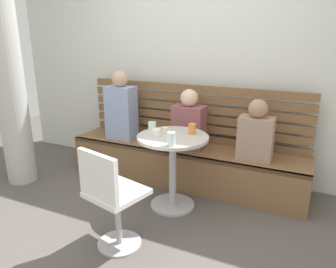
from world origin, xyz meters
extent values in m
plane|color=#514C47|center=(0.00, 0.00, 0.00)|extent=(8.00, 8.00, 0.00)
cube|color=silver|center=(0.00, 1.64, 1.45)|extent=(5.20, 0.10, 2.90)
cylinder|color=#B2B2AD|center=(-1.75, 0.45, 1.40)|extent=(0.32, 0.32, 2.80)
cube|color=brown|center=(0.00, 1.20, 0.22)|extent=(2.70, 0.52, 0.44)
cube|color=brown|center=(0.00, 0.96, 0.42)|extent=(2.70, 0.04, 0.04)
cube|color=brown|center=(0.00, 1.44, 0.48)|extent=(2.65, 0.04, 0.09)
cube|color=brown|center=(0.00, 1.44, 0.61)|extent=(2.65, 0.04, 0.09)
cube|color=brown|center=(0.00, 1.44, 0.72)|extent=(2.65, 0.04, 0.09)
cube|color=brown|center=(0.00, 1.44, 0.84)|extent=(2.65, 0.04, 0.09)
cube|color=brown|center=(0.00, 1.44, 0.95)|extent=(2.65, 0.04, 0.09)
cube|color=brown|center=(0.00, 1.44, 1.06)|extent=(2.65, 0.04, 0.09)
cylinder|color=#ADADB2|center=(0.11, 0.65, 0.01)|extent=(0.44, 0.44, 0.02)
cylinder|color=#ADADB2|center=(0.11, 0.65, 0.37)|extent=(0.07, 0.07, 0.69)
cylinder|color=#B7B2A8|center=(0.11, 0.65, 0.72)|extent=(0.68, 0.68, 0.03)
cylinder|color=#ADADB2|center=(-0.04, -0.10, 0.01)|extent=(0.36, 0.36, 0.02)
cylinder|color=#ADADB2|center=(-0.04, -0.10, 0.23)|extent=(0.05, 0.05, 0.45)
cube|color=white|center=(-0.04, -0.10, 0.47)|extent=(0.49, 0.49, 0.04)
cube|color=white|center=(-0.08, -0.26, 0.67)|extent=(0.40, 0.14, 0.36)
cube|color=#8C9EC6|center=(-0.81, 1.18, 0.76)|extent=(0.34, 0.22, 0.63)
sphere|color=tan|center=(-0.81, 1.18, 1.16)|extent=(0.19, 0.19, 0.19)
cube|color=#9E7F6B|center=(0.78, 1.17, 0.66)|extent=(0.34, 0.22, 0.43)
sphere|color=#A37A5B|center=(0.78, 1.17, 0.96)|extent=(0.19, 0.19, 0.19)
cube|color=brown|center=(0.05, 1.19, 0.68)|extent=(0.34, 0.22, 0.48)
sphere|color=#DBB293|center=(0.05, 1.19, 1.00)|extent=(0.19, 0.19, 0.19)
cylinder|color=silver|center=(0.00, 0.71, 0.77)|extent=(0.06, 0.06, 0.05)
cylinder|color=white|center=(-0.03, 0.58, 0.78)|extent=(0.08, 0.08, 0.07)
cylinder|color=silver|center=(0.21, 0.40, 0.80)|extent=(0.07, 0.07, 0.12)
cylinder|color=silver|center=(-0.16, 0.75, 0.78)|extent=(0.08, 0.08, 0.08)
cylinder|color=orange|center=(0.25, 0.79, 0.79)|extent=(0.07, 0.07, 0.10)
camera|label=1|loc=(1.29, -1.97, 1.66)|focal=34.33mm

